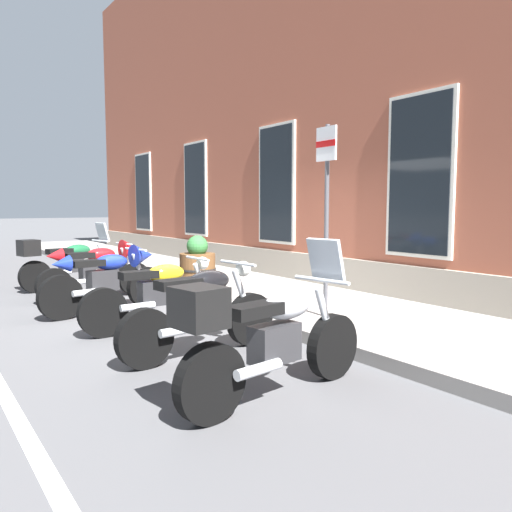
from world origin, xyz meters
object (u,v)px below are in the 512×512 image
(motorcycle_yellow_naked, at_px, (161,294))
(motorcycle_red_sport, at_px, (100,267))
(motorcycle_green_touring, at_px, (68,262))
(motorcycle_silver_touring, at_px, (269,336))
(motorcycle_blue_sport, at_px, (110,276))
(barrel_planter, at_px, (197,265))
(parking_sign, at_px, (326,194))
(motorcycle_black_naked, at_px, (203,311))

(motorcycle_yellow_naked, bearing_deg, motorcycle_red_sport, 178.85)
(motorcycle_green_touring, distance_m, motorcycle_silver_touring, 7.00)
(motorcycle_blue_sport, relative_size, barrel_planter, 2.20)
(parking_sign, bearing_deg, motorcycle_red_sport, -155.27)
(parking_sign, bearing_deg, barrel_planter, -178.50)
(motorcycle_red_sport, relative_size, motorcycle_black_naked, 1.04)
(motorcycle_green_touring, distance_m, motorcycle_red_sport, 1.47)
(motorcycle_green_touring, height_order, motorcycle_black_naked, motorcycle_green_touring)
(motorcycle_red_sport, bearing_deg, motorcycle_silver_touring, -3.91)
(motorcycle_black_naked, bearing_deg, motorcycle_green_touring, -180.00)
(motorcycle_blue_sport, xyz_separation_m, parking_sign, (2.62, 2.03, 1.23))
(motorcycle_green_touring, relative_size, motorcycle_blue_sport, 1.04)
(motorcycle_red_sport, relative_size, motorcycle_blue_sport, 1.00)
(motorcycle_silver_touring, xyz_separation_m, barrel_planter, (-5.09, 2.07, -0.03))
(motorcycle_green_touring, relative_size, barrel_planter, 2.28)
(motorcycle_silver_touring, bearing_deg, motorcycle_blue_sport, 178.26)
(motorcycle_red_sport, relative_size, motorcycle_yellow_naked, 0.96)
(motorcycle_silver_touring, distance_m, barrel_planter, 5.49)
(motorcycle_green_touring, height_order, barrel_planter, motorcycle_green_touring)
(motorcycle_yellow_naked, relative_size, barrel_planter, 2.28)
(motorcycle_blue_sport, relative_size, motorcycle_black_naked, 1.04)
(motorcycle_yellow_naked, distance_m, parking_sign, 2.56)
(parking_sign, bearing_deg, motorcycle_blue_sport, -142.24)
(barrel_planter, bearing_deg, motorcycle_red_sport, -104.80)
(motorcycle_red_sport, height_order, barrel_planter, barrel_planter)
(motorcycle_black_naked, relative_size, motorcycle_silver_touring, 0.96)
(motorcycle_green_touring, distance_m, motorcycle_black_naked, 5.52)
(motorcycle_red_sport, xyz_separation_m, motorcycle_black_naked, (4.06, -0.19, -0.07))
(motorcycle_blue_sport, distance_m, motorcycle_black_naked, 2.81)
(motorcycle_yellow_naked, relative_size, motorcycle_black_naked, 1.08)
(motorcycle_red_sport, relative_size, motorcycle_silver_touring, 0.99)
(parking_sign, xyz_separation_m, barrel_planter, (-3.42, -0.09, -1.26))
(motorcycle_black_naked, bearing_deg, motorcycle_yellow_naked, 174.58)
(motorcycle_blue_sport, height_order, motorcycle_yellow_naked, motorcycle_blue_sport)
(motorcycle_silver_touring, bearing_deg, motorcycle_red_sport, 176.09)
(motorcycle_blue_sport, xyz_separation_m, barrel_planter, (-0.80, 1.94, -0.03))
(motorcycle_silver_touring, bearing_deg, motorcycle_green_touring, 178.42)
(motorcycle_green_touring, xyz_separation_m, motorcycle_blue_sport, (2.71, -0.06, 0.02))
(parking_sign, height_order, barrel_planter, parking_sign)
(motorcycle_red_sport, bearing_deg, barrel_planter, 75.20)
(motorcycle_yellow_naked, xyz_separation_m, motorcycle_silver_touring, (2.87, -0.33, 0.09))
(motorcycle_yellow_naked, distance_m, motorcycle_black_naked, 1.40)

